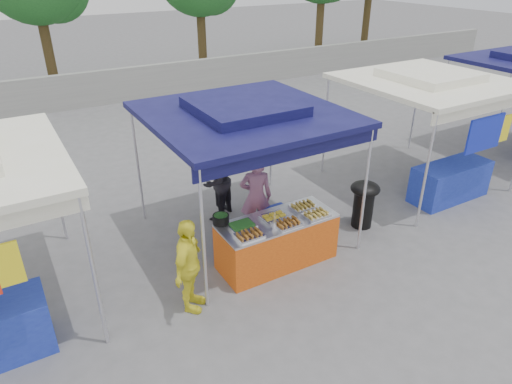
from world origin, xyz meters
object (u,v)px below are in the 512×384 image
vendor_table (277,241)px  cooking_pot (221,219)px  customer_person (189,266)px  wok_burner (364,200)px  vendor_woman (256,197)px  helper_man (216,180)px

vendor_table → cooking_pot: bearing=157.0°
vendor_table → customer_person: bearing=-169.3°
wok_burner → vendor_woman: (-1.96, 0.75, 0.26)m
vendor_woman → customer_person: size_ratio=1.08×
vendor_woman → helper_man: (-0.33, 1.01, -0.01)m
wok_burner → helper_man: 2.89m
wok_burner → vendor_woman: size_ratio=0.58×
helper_man → vendor_woman: bearing=72.0°
vendor_table → customer_person: 1.78m
wok_burner → vendor_table: bearing=166.9°
wok_burner → customer_person: (-3.81, -0.50, 0.20)m
wok_burner → cooking_pot: bearing=158.5°
vendor_table → wok_burner: bearing=4.8°
customer_person → vendor_woman: bearing=-14.6°
vendor_table → wok_burner: (2.09, 0.17, 0.13)m
wok_burner → customer_person: customer_person is taller
wok_burner → helper_man: helper_man is taller
vendor_woman → helper_man: bearing=-47.0°
vendor_table → helper_man: 1.98m
vendor_table → cooking_pot: size_ratio=7.50×
vendor_woman → helper_man: vendor_woman is taller
cooking_pot → vendor_woman: vendor_woman is taller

